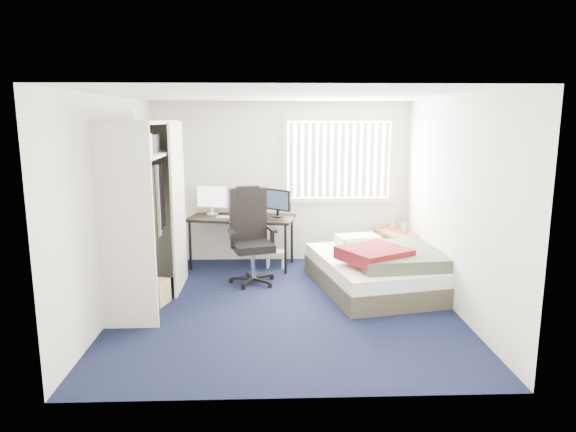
# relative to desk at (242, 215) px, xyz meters

# --- Properties ---
(ground) EXTENTS (4.20, 4.20, 0.00)m
(ground) POSITION_rel_desk_xyz_m (0.60, -1.75, -0.80)
(ground) COLOR black
(ground) RESTS_ON ground
(room_shell) EXTENTS (4.20, 4.20, 4.20)m
(room_shell) POSITION_rel_desk_xyz_m (0.60, -1.75, 0.71)
(room_shell) COLOR silver
(room_shell) RESTS_ON ground
(window_assembly) EXTENTS (1.72, 0.09, 1.32)m
(window_assembly) POSITION_rel_desk_xyz_m (1.50, 0.29, 0.80)
(window_assembly) COLOR white
(window_assembly) RESTS_ON ground
(closet) EXTENTS (0.64, 1.84, 2.22)m
(closet) POSITION_rel_desk_xyz_m (-1.07, -1.49, 0.55)
(closet) COLOR beige
(closet) RESTS_ON ground
(desk) EXTENTS (1.68, 1.02, 1.23)m
(desk) POSITION_rel_desk_xyz_m (0.00, 0.00, 0.00)
(desk) COLOR black
(desk) RESTS_ON ground
(office_chair) EXTENTS (0.77, 0.77, 1.33)m
(office_chair) POSITION_rel_desk_xyz_m (0.16, -0.78, -0.29)
(office_chair) COLOR black
(office_chair) RESTS_ON ground
(footstool) EXTENTS (0.33, 0.27, 0.26)m
(footstool) POSITION_rel_desk_xyz_m (0.50, -0.11, -0.60)
(footstool) COLOR white
(footstool) RESTS_ON ground
(nightstand) EXTENTS (0.65, 0.89, 0.73)m
(nightstand) POSITION_rel_desk_xyz_m (2.35, -0.16, -0.31)
(nightstand) COLOR brown
(nightstand) RESTS_ON ground
(bed) EXTENTS (1.83, 2.21, 0.65)m
(bed) POSITION_rel_desk_xyz_m (1.87, -1.15, -0.52)
(bed) COLOR #413B2F
(bed) RESTS_ON ground
(pine_box) EXTENTS (0.46, 0.39, 0.29)m
(pine_box) POSITION_rel_desk_xyz_m (-1.05, -1.61, -0.65)
(pine_box) COLOR tan
(pine_box) RESTS_ON ground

